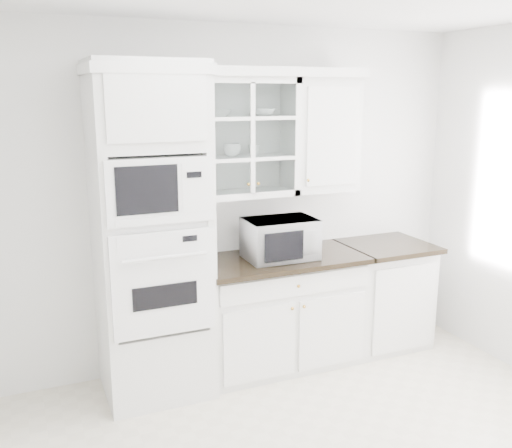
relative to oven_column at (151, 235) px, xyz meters
name	(u,v)px	position (x,y,z in m)	size (l,w,h in m)	color
room_shell	(314,164)	(0.75, -0.99, 0.58)	(4.00, 3.50, 2.70)	white
oven_column	(151,235)	(0.00, 0.00, 0.00)	(0.76, 0.68, 2.40)	white
base_cabinet_run	(280,310)	(1.03, 0.03, -0.74)	(1.32, 0.67, 0.92)	white
extra_base_cabinet	(382,293)	(2.03, 0.03, -0.74)	(0.72, 0.67, 0.92)	white
upper_cabinet_glass	(244,138)	(0.78, 0.17, 0.65)	(0.80, 0.33, 0.90)	white
upper_cabinet_solid	(322,135)	(1.46, 0.17, 0.65)	(0.55, 0.33, 0.90)	white
crown_molding	(232,71)	(0.68, 0.14, 1.14)	(2.14, 0.38, 0.07)	white
countertop_microwave	(279,238)	(1.00, -0.01, -0.12)	(0.54, 0.45, 0.31)	white
bowl_a	(217,113)	(0.57, 0.17, 0.84)	(0.22, 0.22, 0.05)	white
bowl_b	(263,112)	(0.94, 0.16, 0.84)	(0.17, 0.17, 0.05)	white
cup_a	(232,150)	(0.68, 0.16, 0.56)	(0.13, 0.13, 0.10)	white
cup_b	(254,150)	(0.87, 0.18, 0.55)	(0.09, 0.09, 0.09)	white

